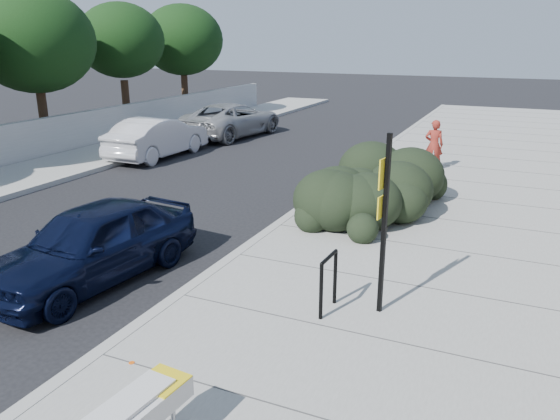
{
  "coord_description": "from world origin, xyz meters",
  "views": [
    {
      "loc": [
        5.05,
        -6.99,
        4.34
      ],
      "look_at": [
        0.72,
        2.6,
        1.0
      ],
      "focal_mm": 35.0,
      "sensor_mm": 36.0,
      "label": 1
    }
  ],
  "objects": [
    {
      "name": "pedestrian",
      "position": [
        2.38,
        11.21,
        0.97
      ],
      "size": [
        0.66,
        0.49,
        1.64
      ],
      "primitive_type": "imported",
      "rotation": [
        0.0,
        0.0,
        3.31
      ],
      "color": "maroon",
      "rests_on": "sidewalk_near"
    },
    {
      "name": "sedan_navy",
      "position": [
        -1.94,
        0.11,
        0.73
      ],
      "size": [
        2.21,
        4.48,
        1.47
      ],
      "primitive_type": "imported",
      "rotation": [
        0.0,
        0.0,
        -0.11
      ],
      "color": "black",
      "rests_on": "ground"
    },
    {
      "name": "sign_post",
      "position": [
        3.25,
        0.83,
        1.77
      ],
      "size": [
        0.13,
        0.33,
        2.87
      ],
      "rotation": [
        0.0,
        0.0,
        -0.17
      ],
      "color": "black",
      "rests_on": "sidewalk_near"
    },
    {
      "name": "hedge",
      "position": [
        1.9,
        5.94,
        1.01
      ],
      "size": [
        3.93,
        5.11,
        1.71
      ],
      "primitive_type": "ellipsoid",
      "rotation": [
        0.0,
        0.0,
        -0.41
      ],
      "color": "black",
      "rests_on": "sidewalk_near"
    },
    {
      "name": "curb_near",
      "position": [
        0.0,
        5.0,
        0.08
      ],
      "size": [
        0.22,
        50.0,
        0.17
      ],
      "primitive_type": "cube",
      "color": "#9E9E99",
      "rests_on": "ground"
    },
    {
      "name": "wagon_silver",
      "position": [
        -7.5,
        9.65,
        0.75
      ],
      "size": [
        1.64,
        4.59,
        1.51
      ],
      "primitive_type": "imported",
      "rotation": [
        0.0,
        0.0,
        3.13
      ],
      "color": "silver",
      "rests_on": "ground"
    },
    {
      "name": "ground",
      "position": [
        0.0,
        0.0,
        0.0
      ],
      "size": [
        120.0,
        120.0,
        0.0
      ],
      "primitive_type": "plane",
      "color": "black",
      "rests_on": "ground"
    },
    {
      "name": "tree_far_f",
      "position": [
        -12.5,
        19.0,
        4.19
      ],
      "size": [
        4.4,
        4.4,
        6.07
      ],
      "color": "#332114",
      "rests_on": "ground"
    },
    {
      "name": "sidewalk_far",
      "position": [
        -9.5,
        5.0,
        0.07
      ],
      "size": [
        3.0,
        50.0,
        0.15
      ],
      "primitive_type": "cube",
      "color": "gray",
      "rests_on": "ground"
    },
    {
      "name": "sidewalk_near",
      "position": [
        5.6,
        5.0,
        0.07
      ],
      "size": [
        11.2,
        50.0,
        0.15
      ],
      "primitive_type": "cube",
      "color": "gray",
      "rests_on": "ground"
    },
    {
      "name": "curb_far",
      "position": [
        -8.0,
        5.0,
        0.08
      ],
      "size": [
        0.22,
        50.0,
        0.17
      ],
      "primitive_type": "cube",
      "color": "#9E9E99",
      "rests_on": "ground"
    },
    {
      "name": "tree_far_d",
      "position": [
        -12.5,
        9.0,
        4.19
      ],
      "size": [
        4.6,
        4.6,
        6.16
      ],
      "color": "#332114",
      "rests_on": "ground"
    },
    {
      "name": "bike_rack",
      "position": [
        2.51,
        0.49,
        0.72
      ],
      "size": [
        0.09,
        0.66,
        0.95
      ],
      "rotation": [
        0.0,
        0.0,
        -0.04
      ],
      "color": "black",
      "rests_on": "sidewalk_near"
    },
    {
      "name": "suv_silver",
      "position": [
        -7.21,
        14.85,
        0.76
      ],
      "size": [
        3.12,
        5.7,
        1.51
      ],
      "primitive_type": "imported",
      "rotation": [
        0.0,
        0.0,
        3.03
      ],
      "color": "#939498",
      "rests_on": "ground"
    },
    {
      "name": "tree_far_e",
      "position": [
        -12.5,
        14.0,
        4.18
      ],
      "size": [
        4.0,
        4.0,
        5.9
      ],
      "color": "#332114",
      "rests_on": "ground"
    }
  ]
}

